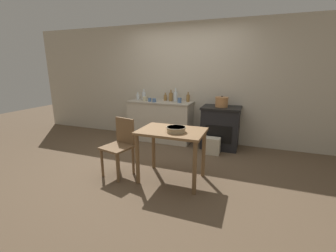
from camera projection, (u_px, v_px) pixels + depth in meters
The scene contains 19 objects.
ground_plane at pixel (159, 165), 3.86m from camera, with size 14.00×14.00×0.00m, color brown.
wall_back at pixel (186, 83), 4.97m from camera, with size 8.00×0.07×2.55m.
counter_cabinet at pixel (160, 121), 5.08m from camera, with size 1.43×0.56×0.90m.
stove at pixel (220, 127), 4.61m from camera, with size 0.77×0.60×0.86m.
work_table at pixel (172, 139), 3.20m from camera, with size 0.92×0.65×0.77m.
chair at pixel (120, 145), 3.43m from camera, with size 0.48×0.48×0.87m.
flour_sack at pixel (212, 146), 4.32m from camera, with size 0.29×0.20×0.32m, color beige.
stock_pot at pixel (222, 102), 4.46m from camera, with size 0.26×0.26×0.22m.
mixing_bowl_large at pixel (176, 129), 3.06m from camera, with size 0.27×0.27×0.07m.
bottle_far_left at pixel (165, 97), 5.05m from camera, with size 0.07×0.07×0.18m.
bottle_left at pixel (171, 97), 4.98m from camera, with size 0.08×0.08×0.25m.
bottle_mid_left at pixel (176, 96), 4.92m from camera, with size 0.08×0.08×0.30m.
bottle_center_left at pixel (138, 97), 5.21m from camera, with size 0.07×0.07×0.17m.
bottle_center at pixel (144, 96), 5.19m from camera, with size 0.08×0.08×0.24m.
bottle_center_right at pixel (188, 98), 4.88m from camera, with size 0.08×0.08×0.21m.
cup_mid_right at pixel (154, 100), 4.83m from camera, with size 0.09×0.09×0.08m, color #4C6B99.
cup_right at pixel (180, 100), 4.74m from camera, with size 0.08×0.08×0.10m, color #4C6B99.
cup_far_right at pixel (145, 99), 4.96m from camera, with size 0.09×0.09×0.10m, color beige.
cup_end_right at pixel (150, 100), 4.92m from camera, with size 0.07×0.07×0.08m, color #4C6B99.
Camera 1 is at (1.40, -3.28, 1.63)m, focal length 24.00 mm.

